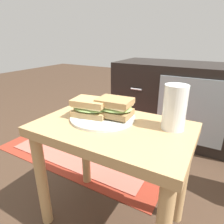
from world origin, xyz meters
TOP-DOWN VIEW (x-y plane):
  - ground_plane at (0.00, 0.00)m, footprint 8.00×8.00m
  - side_table at (0.00, 0.00)m, footprint 0.56×0.36m
  - tv_cabinet at (0.05, 0.95)m, footprint 0.96×0.46m
  - area_rug at (-0.44, 0.45)m, footprint 1.17×0.70m
  - plate at (-0.06, 0.04)m, footprint 0.25×0.25m
  - sandwich_front at (-0.11, 0.02)m, footprint 0.16×0.13m
  - sandwich_back at (-0.02, 0.05)m, footprint 0.14×0.11m
  - beer_glass at (0.19, 0.08)m, footprint 0.08×0.08m

SIDE VIEW (x-z plane):
  - ground_plane at x=0.00m, z-range 0.00..0.00m
  - area_rug at x=-0.44m, z-range 0.00..0.01m
  - tv_cabinet at x=0.05m, z-range 0.00..0.58m
  - side_table at x=0.00m, z-range 0.14..0.60m
  - plate at x=-0.06m, z-range 0.46..0.47m
  - sandwich_front at x=-0.11m, z-range 0.47..0.54m
  - sandwich_back at x=-0.02m, z-range 0.48..0.54m
  - beer_glass at x=0.19m, z-range 0.46..0.61m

